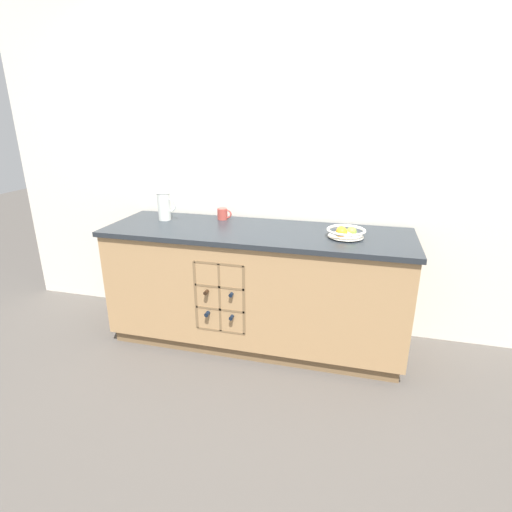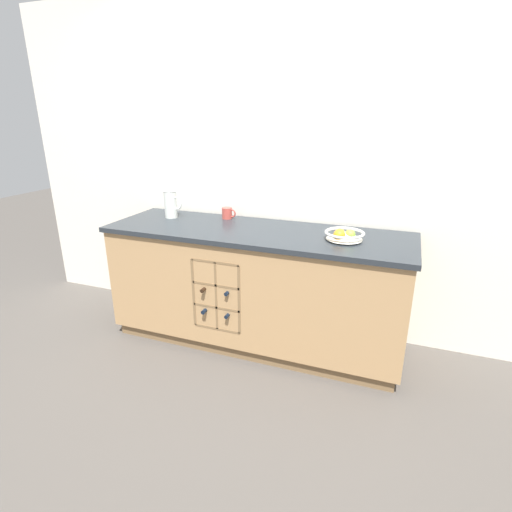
# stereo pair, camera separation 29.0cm
# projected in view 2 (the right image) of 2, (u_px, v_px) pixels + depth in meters

# --- Properties ---
(ground_plane) EXTENTS (14.00, 14.00, 0.00)m
(ground_plane) POSITION_uv_depth(u_px,v_px,m) (256.00, 339.00, 3.14)
(ground_plane) COLOR #4C4742
(back_wall) EXTENTS (4.55, 0.06, 2.55)m
(back_wall) POSITION_uv_depth(u_px,v_px,m) (274.00, 169.00, 3.05)
(back_wall) COLOR silver
(back_wall) RESTS_ON ground_plane
(kitchen_island) EXTENTS (2.19, 0.71, 0.89)m
(kitchen_island) POSITION_uv_depth(u_px,v_px,m) (256.00, 287.00, 2.98)
(kitchen_island) COLOR brown
(kitchen_island) RESTS_ON ground_plane
(fruit_bowl) EXTENTS (0.26, 0.26, 0.08)m
(fruit_bowl) POSITION_uv_depth(u_px,v_px,m) (344.00, 235.00, 2.59)
(fruit_bowl) COLOR silver
(fruit_bowl) RESTS_ON kitchen_island
(white_pitcher) EXTENTS (0.15, 0.10, 0.21)m
(white_pitcher) POSITION_uv_depth(u_px,v_px,m) (171.00, 204.00, 3.15)
(white_pitcher) COLOR silver
(white_pitcher) RESTS_ON kitchen_island
(ceramic_mug) EXTENTS (0.11, 0.08, 0.09)m
(ceramic_mug) POSITION_uv_depth(u_px,v_px,m) (227.00, 213.00, 3.14)
(ceramic_mug) COLOR #B7473D
(ceramic_mug) RESTS_ON kitchen_island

